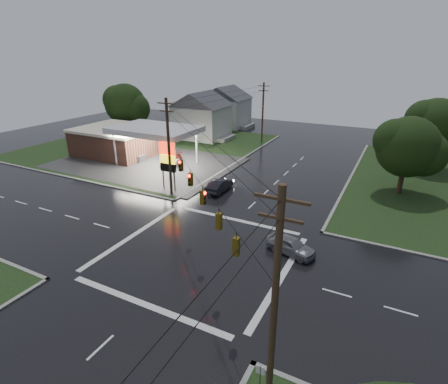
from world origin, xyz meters
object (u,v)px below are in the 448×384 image
at_px(utility_pole_n, 263,112).
at_px(house_far, 226,106).
at_px(house_near, 202,115).
at_px(car_north, 220,185).
at_px(utility_pole_se, 275,301).
at_px(car_pump, 172,161).
at_px(utility_pole_nw, 169,147).
at_px(gas_station, 123,140).
at_px(pylon_sign, 168,158).
at_px(tree_nw_behind, 126,105).
at_px(tree_ne_near, 409,147).
at_px(car_crossing, 291,245).
at_px(tree_ne_far, 436,125).

relative_size(utility_pole_n, house_far, 0.95).
relative_size(house_near, car_north, 2.45).
xyz_separation_m(utility_pole_se, house_far, (-31.45, 57.50, -1.32)).
xyz_separation_m(utility_pole_se, car_pump, (-25.37, 28.11, -4.99)).
bearing_deg(utility_pole_nw, gas_station, 147.77).
bearing_deg(gas_station, house_far, 82.50).
bearing_deg(utility_pole_nw, utility_pole_se, -45.00).
bearing_deg(house_far, utility_pole_se, -61.32).
height_order(pylon_sign, house_near, house_near).
relative_size(utility_pole_nw, tree_nw_behind, 1.10).
relative_size(utility_pole_se, car_pump, 2.18).
bearing_deg(gas_station, tree_nw_behind, 128.42).
height_order(tree_nw_behind, tree_ne_near, tree_nw_behind).
bearing_deg(utility_pole_n, gas_station, -131.47).
relative_size(utility_pole_n, car_crossing, 2.50).
bearing_deg(utility_pole_n, car_pump, -108.20).
bearing_deg(utility_pole_n, utility_pole_nw, -90.00).
height_order(gas_station, car_crossing, gas_station).
xyz_separation_m(utility_pole_se, car_north, (-14.55, 22.55, -4.98)).
xyz_separation_m(utility_pole_nw, tree_ne_near, (23.64, 12.49, -0.16)).
xyz_separation_m(car_north, car_crossing, (11.64, -9.51, -0.03)).
bearing_deg(car_north, tree_ne_near, -154.85).
bearing_deg(car_pump, utility_pole_nw, -70.69).
bearing_deg(utility_pole_nw, car_pump, 124.97).
bearing_deg(house_near, tree_nw_behind, -155.02).
relative_size(tree_nw_behind, car_crossing, 2.38).
xyz_separation_m(house_near, car_pump, (5.08, -17.39, -3.67)).
relative_size(utility_pole_n, tree_ne_near, 1.17).
height_order(utility_pole_nw, tree_ne_far, utility_pole_nw).
bearing_deg(house_far, tree_ne_far, -19.71).
xyz_separation_m(gas_station, house_near, (4.73, 16.30, 1.86)).
distance_m(utility_pole_n, car_crossing, 38.33).
bearing_deg(tree_ne_near, car_north, -155.02).
bearing_deg(utility_pole_n, car_north, -79.89).
xyz_separation_m(car_north, car_pump, (-10.82, 5.56, -0.01)).
relative_size(utility_pole_se, car_crossing, 2.62).
distance_m(pylon_sign, utility_pole_nw, 2.22).
bearing_deg(pylon_sign, house_near, 112.28).
height_order(utility_pole_nw, tree_nw_behind, utility_pole_nw).
xyz_separation_m(utility_pole_nw, car_pump, (-6.37, 9.11, -4.99)).
xyz_separation_m(tree_ne_far, car_crossing, (-10.56, -30.45, -5.46)).
height_order(utility_pole_nw, car_north, utility_pole_nw).
distance_m(pylon_sign, tree_nw_behind, 30.49).
bearing_deg(house_near, tree_ne_far, -3.01).
bearing_deg(gas_station, car_north, -17.86).
distance_m(tree_ne_near, car_north, 21.71).
relative_size(gas_station, utility_pole_se, 2.38).
relative_size(house_near, house_far, 1.00).
height_order(car_crossing, car_pump, car_pump).
height_order(tree_nw_behind, car_pump, tree_nw_behind).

